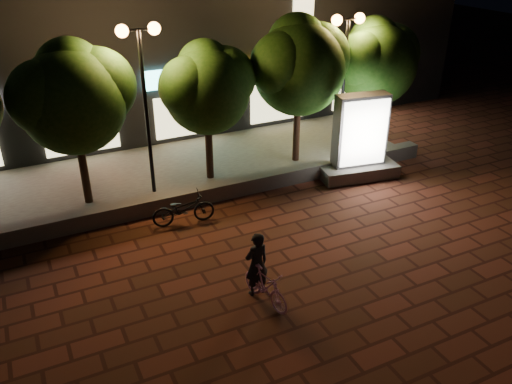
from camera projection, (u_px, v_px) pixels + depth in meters
ground at (271, 267)px, 13.13m from camera, size 80.00×80.00×0.00m
retaining_wall at (212, 192)px, 16.21m from camera, size 16.00×0.45×0.50m
sidewalk at (186, 168)px, 18.30m from camera, size 16.00×5.00×0.08m
tree_left at (73, 94)px, 14.58m from camera, size 3.60×3.00×4.89m
tree_mid at (207, 85)px, 16.24m from camera, size 3.24×2.70×4.50m
tree_right at (300, 63)px, 17.36m from camera, size 3.72×3.10×5.07m
tree_far_right at (377, 59)px, 18.70m from camera, size 3.48×2.90×4.76m
street_lamp_left at (142, 68)px, 14.86m from camera, size 1.26×0.36×5.18m
street_lamp_right at (346, 50)px, 17.64m from camera, size 1.26×0.36×4.98m
ad_kiosk at (359, 144)px, 17.37m from camera, size 2.81×1.72×2.85m
scooter_pink at (266, 287)px, 11.69m from camera, size 0.73×1.54×0.89m
rider at (257, 264)px, 11.84m from camera, size 0.63×0.44×1.62m
scooter_parked at (183, 209)px, 14.82m from camera, size 1.85×0.84×0.94m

